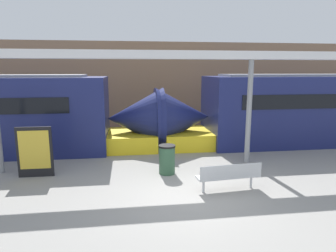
# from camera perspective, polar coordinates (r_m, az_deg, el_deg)

# --- Properties ---
(ground_plane) EXTENTS (60.00, 60.00, 0.00)m
(ground_plane) POSITION_cam_1_polar(r_m,az_deg,el_deg) (8.35, 3.14, -13.34)
(ground_plane) COLOR gray
(station_wall) EXTENTS (56.00, 0.20, 5.00)m
(station_wall) POSITION_cam_1_polar(r_m,az_deg,el_deg) (17.94, -3.10, 7.80)
(station_wall) COLOR #937051
(station_wall) RESTS_ON ground_plane
(train_left) EXTENTS (15.40, 2.93, 3.20)m
(train_left) POSITION_cam_1_polar(r_m,az_deg,el_deg) (15.88, 26.78, 2.72)
(train_left) COLOR navy
(train_left) RESTS_ON ground_plane
(bench_near) EXTENTS (1.86, 0.61, 0.81)m
(bench_near) POSITION_cam_1_polar(r_m,az_deg,el_deg) (8.71, 11.60, -9.08)
(bench_near) COLOR silver
(bench_near) RESTS_ON ground_plane
(trash_bin) EXTENTS (0.55, 0.55, 0.97)m
(trash_bin) POSITION_cam_1_polar(r_m,az_deg,el_deg) (9.93, -0.19, -6.37)
(trash_bin) COLOR #2D5138
(trash_bin) RESTS_ON ground_plane
(poster_board) EXTENTS (1.10, 0.07, 1.64)m
(poster_board) POSITION_cam_1_polar(r_m,az_deg,el_deg) (10.44, -24.04, -4.52)
(poster_board) COLOR black
(poster_board) RESTS_ON ground_plane
(support_column_near) EXTENTS (0.19, 0.19, 3.75)m
(support_column_near) POSITION_cam_1_polar(r_m,az_deg,el_deg) (11.23, 15.16, 2.51)
(support_column_near) COLOR gray
(support_column_near) RESTS_ON ground_plane
(canopy_beam) EXTENTS (28.00, 0.60, 0.28)m
(canopy_beam) POSITION_cam_1_polar(r_m,az_deg,el_deg) (11.14, 15.68, 12.82)
(canopy_beam) COLOR silver
(canopy_beam) RESTS_ON support_column_near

